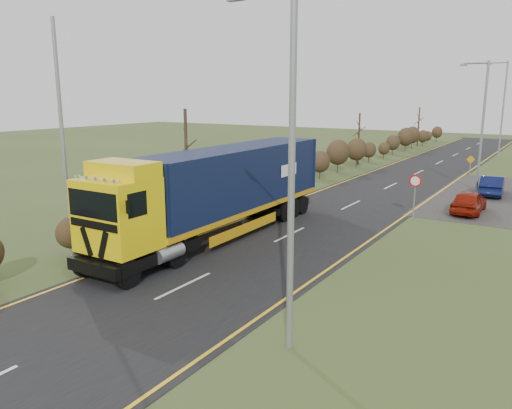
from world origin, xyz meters
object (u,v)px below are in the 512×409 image
at_px(lorry, 220,187).
at_px(streetlight_near, 288,158).
at_px(car_red_hatchback, 469,202).
at_px(speed_sign, 415,188).
at_px(car_blue_sedan, 492,186).

distance_m(lorry, streetlight_near, 11.43).
bearing_deg(car_red_hatchback, speed_sign, 51.47).
bearing_deg(lorry, car_red_hatchback, 51.47).
distance_m(car_blue_sedan, speed_sign, 9.99).
distance_m(car_blue_sedan, streetlight_near, 26.62).
xyz_separation_m(car_red_hatchback, car_blue_sedan, (0.39, 6.51, -0.00)).
bearing_deg(speed_sign, car_red_hatchback, 51.91).
bearing_deg(speed_sign, car_blue_sedan, 73.87).
relative_size(lorry, car_blue_sedan, 3.83).
xyz_separation_m(car_blue_sedan, speed_sign, (-2.76, -9.54, 1.06)).
distance_m(streetlight_near, speed_sign, 17.03).
bearing_deg(car_red_hatchback, streetlight_near, 85.72).
bearing_deg(speed_sign, streetlight_near, -86.39).
relative_size(car_red_hatchback, car_blue_sedan, 0.97).
height_order(car_red_hatchback, speed_sign, speed_sign).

